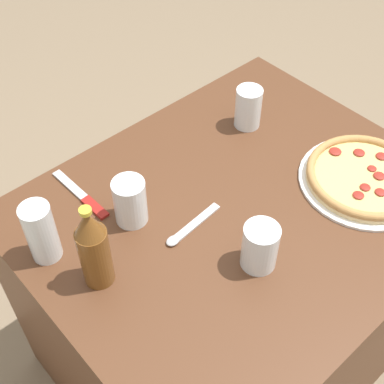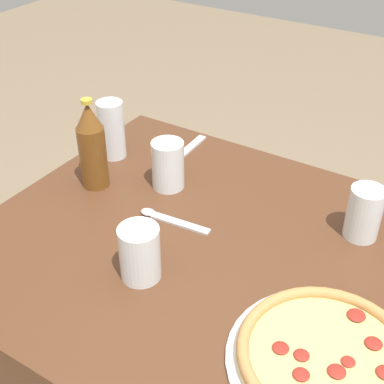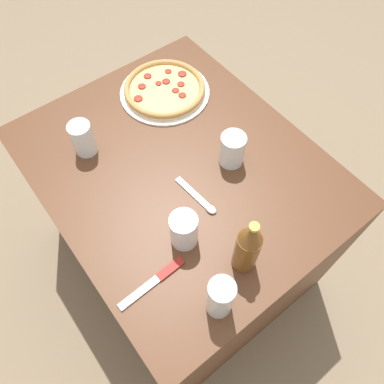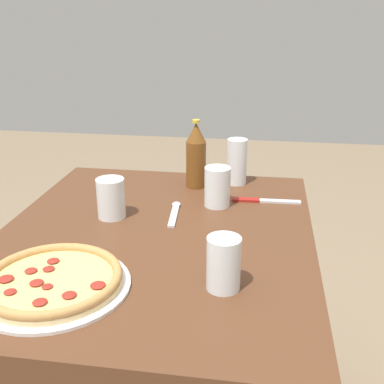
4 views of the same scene
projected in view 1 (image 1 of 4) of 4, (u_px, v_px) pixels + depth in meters
The scene contains 10 objects.
ground_plane at pixel (226, 349), 1.92m from camera, with size 8.00×8.00×0.00m, color #847056.
table at pixel (231, 290), 1.63m from camera, with size 1.05×0.86×0.78m.
pizza_salami at pixel (365, 177), 1.39m from camera, with size 0.34×0.34×0.04m.
glass_mango_juice at pixel (42, 235), 1.19m from camera, with size 0.07×0.07×0.16m.
glass_lemonade at pixel (248, 109), 1.52m from camera, with size 0.08×0.08×0.12m.
glass_red_wine at pixel (130, 202), 1.27m from camera, with size 0.08×0.08×0.12m.
glass_orange_juice at pixel (260, 248), 1.19m from camera, with size 0.08×0.08×0.12m.
beer_bottle at pixel (94, 248), 1.12m from camera, with size 0.07×0.07×0.23m.
knife at pixel (82, 196), 1.36m from camera, with size 0.03×0.22×0.01m.
spoon at pixel (187, 229), 1.29m from camera, with size 0.18×0.04×0.01m.
Camera 1 is at (-0.68, -0.58, 1.79)m, focal length 50.00 mm.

